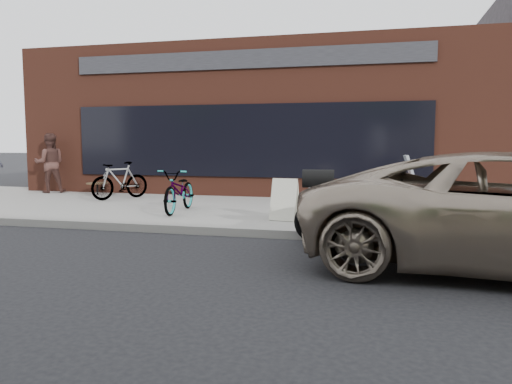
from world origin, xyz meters
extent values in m
plane|color=black|center=(0.00, 0.00, 0.00)|extent=(120.00, 120.00, 0.00)
cube|color=gray|center=(0.00, 7.00, 0.07)|extent=(44.00, 6.00, 0.15)
cube|color=#5A2A1D|center=(-2.00, 14.00, 2.25)|extent=(14.00, 10.00, 4.50)
cube|color=black|center=(-2.00, 8.97, 1.70)|extent=(10.00, 0.08, 2.00)
cube|color=#242428|center=(-2.00, 8.97, 3.90)|extent=(10.00, 0.08, 0.50)
torus|color=black|center=(0.70, 3.82, 0.35)|extent=(0.73, 0.19, 0.72)
torus|color=black|center=(2.29, 3.98, 0.35)|extent=(0.73, 0.19, 0.72)
cube|color=#B7B7BC|center=(1.44, 3.89, 0.45)|extent=(0.62, 0.38, 0.41)
cube|color=black|center=(1.76, 3.93, 0.88)|extent=(0.57, 0.39, 0.28)
cube|color=black|center=(1.23, 3.87, 0.86)|extent=(0.62, 0.36, 0.13)
cube|color=black|center=(0.86, 3.84, 0.77)|extent=(0.34, 0.27, 0.15)
cube|color=black|center=(2.08, 3.96, 1.02)|extent=(0.22, 0.27, 0.24)
cube|color=silver|center=(2.16, 3.97, 1.29)|extent=(0.18, 0.34, 0.36)
cylinder|color=black|center=(2.01, 3.95, 1.09)|extent=(0.11, 0.75, 0.03)
cube|color=#B7B7BC|center=(0.73, 3.82, 0.92)|extent=(0.33, 0.35, 0.03)
cube|color=gray|center=(0.80, 3.55, 0.66)|extent=(0.47, 0.24, 0.43)
cylinder|color=black|center=(0.73, 3.82, 1.07)|extent=(0.54, 0.35, 0.30)
cylinder|color=#B7B7BC|center=(1.00, 4.02, 0.38)|extent=(0.60, 0.14, 0.21)
imported|color=gray|center=(-2.50, 5.69, 0.62)|extent=(0.75, 1.83, 0.94)
imported|color=gray|center=(-5.02, 7.60, 0.64)|extent=(1.26, 1.64, 0.99)
cube|color=beige|center=(-0.10, 5.10, 0.56)|extent=(0.54, 0.32, 0.81)
cube|color=beige|center=(-0.07, 5.31, 0.56)|extent=(0.54, 0.32, 0.81)
cylinder|color=black|center=(-6.20, 8.41, 0.31)|extent=(0.05, 0.05, 0.32)
cylinder|color=#503B25|center=(-6.20, 8.41, 0.48)|extent=(0.61, 0.61, 0.04)
imported|color=#492C27|center=(-7.89, 8.60, 1.04)|extent=(1.09, 1.03, 1.77)
camera|label=1|loc=(1.73, -4.33, 1.68)|focal=35.00mm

